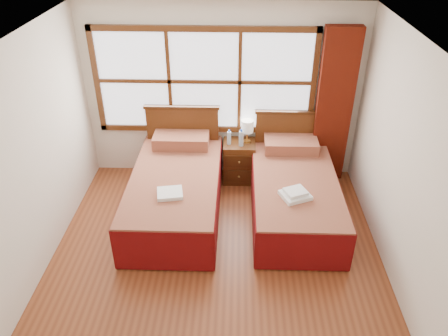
{
  "coord_description": "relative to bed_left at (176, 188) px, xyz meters",
  "views": [
    {
      "loc": [
        0.23,
        -3.68,
        3.73
      ],
      "look_at": [
        0.08,
        0.7,
        1.0
      ],
      "focal_mm": 35.0,
      "sensor_mm": 36.0,
      "label": 1
    }
  ],
  "objects": [
    {
      "name": "floor",
      "position": [
        0.59,
        -1.2,
        -0.35
      ],
      "size": [
        4.5,
        4.5,
        0.0
      ],
      "primitive_type": "plane",
      "color": "brown",
      "rests_on": "ground"
    },
    {
      "name": "ceiling",
      "position": [
        0.59,
        -1.2,
        2.25
      ],
      "size": [
        4.5,
        4.5,
        0.0
      ],
      "primitive_type": "plane",
      "rotation": [
        3.14,
        0.0,
        0.0
      ],
      "color": "white",
      "rests_on": "wall_back"
    },
    {
      "name": "wall_back",
      "position": [
        0.59,
        1.05,
        0.95
      ],
      "size": [
        4.0,
        0.0,
        4.0
      ],
      "primitive_type": "plane",
      "rotation": [
        1.57,
        0.0,
        0.0
      ],
      "color": "silver",
      "rests_on": "floor"
    },
    {
      "name": "wall_left",
      "position": [
        -1.41,
        -1.2,
        0.95
      ],
      "size": [
        0.0,
        4.5,
        4.5
      ],
      "primitive_type": "plane",
      "rotation": [
        1.57,
        0.0,
        1.57
      ],
      "color": "silver",
      "rests_on": "floor"
    },
    {
      "name": "wall_right",
      "position": [
        2.59,
        -1.2,
        0.95
      ],
      "size": [
        0.0,
        4.5,
        4.5
      ],
      "primitive_type": "plane",
      "rotation": [
        1.57,
        0.0,
        -1.57
      ],
      "color": "silver",
      "rests_on": "floor"
    },
    {
      "name": "window",
      "position": [
        0.34,
        1.02,
        1.15
      ],
      "size": [
        3.16,
        0.06,
        1.56
      ],
      "color": "white",
      "rests_on": "wall_back"
    },
    {
      "name": "curtain",
      "position": [
        2.19,
        0.91,
        0.82
      ],
      "size": [
        0.5,
        0.16,
        2.3
      ],
      "primitive_type": "cube",
      "color": "#581408",
      "rests_on": "wall_back"
    },
    {
      "name": "bed_left",
      "position": [
        0.0,
        0.0,
        0.0
      ],
      "size": [
        1.18,
        2.28,
        1.15
      ],
      "color": "#3F210D",
      "rests_on": "floor"
    },
    {
      "name": "bed_right",
      "position": [
        1.6,
        0.0,
        -0.02
      ],
      "size": [
        1.12,
        2.18,
        1.09
      ],
      "color": "#3F210D",
      "rests_on": "floor"
    },
    {
      "name": "nightstand",
      "position": [
        0.85,
        0.8,
        -0.03
      ],
      "size": [
        0.47,
        0.47,
        0.63
      ],
      "color": "#512A11",
      "rests_on": "floor"
    },
    {
      "name": "towels_left",
      "position": [
        0.0,
        -0.53,
        0.29
      ],
      "size": [
        0.35,
        0.32,
        0.05
      ],
      "rotation": [
        0.0,
        0.0,
        0.18
      ],
      "color": "white",
      "rests_on": "bed_left"
    },
    {
      "name": "towels_right",
      "position": [
        1.54,
        -0.47,
        0.28
      ],
      "size": [
        0.42,
        0.4,
        0.1
      ],
      "rotation": [
        0.0,
        0.0,
        0.41
      ],
      "color": "white",
      "rests_on": "bed_right"
    },
    {
      "name": "lamp",
      "position": [
        0.96,
        0.84,
        0.53
      ],
      "size": [
        0.18,
        0.18,
        0.35
      ],
      "color": "gold",
      "rests_on": "nightstand"
    },
    {
      "name": "bottle_near",
      "position": [
        0.7,
        0.76,
        0.39
      ],
      "size": [
        0.06,
        0.06,
        0.23
      ],
      "color": "#A1BBCF",
      "rests_on": "nightstand"
    },
    {
      "name": "bottle_far",
      "position": [
        0.88,
        0.72,
        0.4
      ],
      "size": [
        0.07,
        0.07,
        0.26
      ],
      "color": "#A1BBCF",
      "rests_on": "nightstand"
    }
  ]
}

